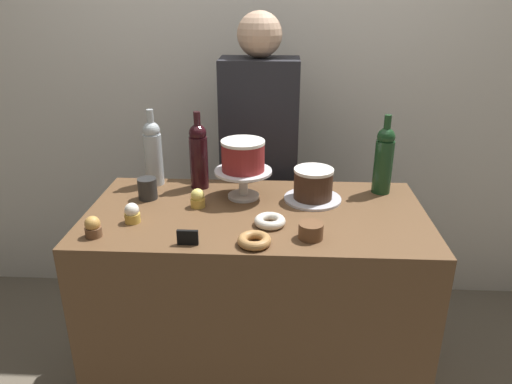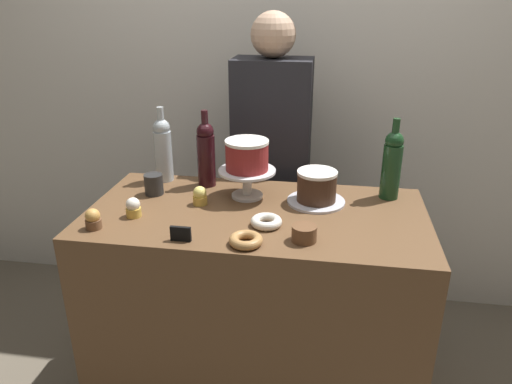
% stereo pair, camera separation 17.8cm
% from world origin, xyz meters
% --- Properties ---
extents(back_wall, '(6.00, 0.05, 2.60)m').
position_xyz_m(back_wall, '(0.00, 0.90, 1.30)').
color(back_wall, silver).
rests_on(back_wall, ground_plane).
extents(display_counter, '(1.28, 0.65, 0.90)m').
position_xyz_m(display_counter, '(0.00, 0.00, 0.45)').
color(display_counter, brown).
rests_on(display_counter, ground_plane).
extents(cake_stand_pedestal, '(0.23, 0.23, 0.12)m').
position_xyz_m(cake_stand_pedestal, '(-0.06, 0.14, 0.98)').
color(cake_stand_pedestal, silver).
rests_on(cake_stand_pedestal, display_counter).
extents(white_layer_cake, '(0.17, 0.17, 0.12)m').
position_xyz_m(white_layer_cake, '(-0.06, 0.14, 1.08)').
color(white_layer_cake, maroon).
rests_on(white_layer_cake, cake_stand_pedestal).
extents(silver_serving_platter, '(0.23, 0.23, 0.01)m').
position_xyz_m(silver_serving_platter, '(0.22, 0.12, 0.91)').
color(silver_serving_platter, silver).
rests_on(silver_serving_platter, display_counter).
extents(chocolate_round_cake, '(0.16, 0.16, 0.12)m').
position_xyz_m(chocolate_round_cake, '(0.22, 0.12, 0.97)').
color(chocolate_round_cake, '#3D2619').
rests_on(chocolate_round_cake, silver_serving_platter).
extents(wine_bottle_green, '(0.08, 0.08, 0.33)m').
position_xyz_m(wine_bottle_green, '(0.51, 0.22, 1.05)').
color(wine_bottle_green, '#193D1E').
rests_on(wine_bottle_green, display_counter).
extents(wine_bottle_dark_red, '(0.08, 0.08, 0.33)m').
position_xyz_m(wine_bottle_dark_red, '(-0.25, 0.24, 1.05)').
color(wine_bottle_dark_red, black).
rests_on(wine_bottle_dark_red, display_counter).
extents(wine_bottle_clear, '(0.08, 0.08, 0.33)m').
position_xyz_m(wine_bottle_clear, '(-0.45, 0.27, 1.05)').
color(wine_bottle_clear, '#B2BCC1').
rests_on(wine_bottle_clear, display_counter).
extents(cupcake_caramel, '(0.06, 0.06, 0.07)m').
position_xyz_m(cupcake_caramel, '(-0.54, -0.23, 0.94)').
color(cupcake_caramel, brown).
rests_on(cupcake_caramel, display_counter).
extents(cupcake_lemon, '(0.06, 0.06, 0.07)m').
position_xyz_m(cupcake_lemon, '(-0.23, 0.03, 0.94)').
color(cupcake_lemon, gold).
rests_on(cupcake_lemon, display_counter).
extents(cupcake_vanilla, '(0.06, 0.06, 0.07)m').
position_xyz_m(cupcake_vanilla, '(-0.44, -0.11, 0.94)').
color(cupcake_vanilla, gold).
rests_on(cupcake_vanilla, display_counter).
extents(donut_sugar, '(0.11, 0.11, 0.03)m').
position_xyz_m(donut_sugar, '(0.06, -0.11, 0.92)').
color(donut_sugar, silver).
rests_on(donut_sugar, display_counter).
extents(donut_maple, '(0.11, 0.11, 0.03)m').
position_xyz_m(donut_maple, '(0.01, -0.26, 0.92)').
color(donut_maple, '#B27F47').
rests_on(donut_maple, display_counter).
extents(cookie_stack, '(0.08, 0.08, 0.05)m').
position_xyz_m(cookie_stack, '(0.19, -0.20, 0.93)').
color(cookie_stack, brown).
rests_on(cookie_stack, display_counter).
extents(price_sign_chalkboard, '(0.07, 0.01, 0.05)m').
position_xyz_m(price_sign_chalkboard, '(-0.21, -0.27, 0.93)').
color(price_sign_chalkboard, black).
rests_on(price_sign_chalkboard, display_counter).
extents(coffee_cup_ceramic, '(0.08, 0.08, 0.08)m').
position_xyz_m(coffee_cup_ceramic, '(-0.44, 0.10, 0.95)').
color(coffee_cup_ceramic, '#282828').
rests_on(coffee_cup_ceramic, display_counter).
extents(barista_figure, '(0.36, 0.22, 1.60)m').
position_xyz_m(barista_figure, '(-0.01, 0.55, 0.84)').
color(barista_figure, black).
rests_on(barista_figure, ground_plane).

